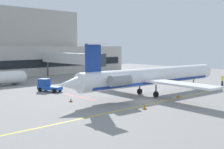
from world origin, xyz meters
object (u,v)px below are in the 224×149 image
belt_loader (47,86)px  fuel_tank (7,78)px  regional_jet (151,77)px  baggage_tug (135,74)px  marshaller (222,81)px

belt_loader → fuel_tank: 11.79m
regional_jet → fuel_tank: regional_jet is taller
belt_loader → baggage_tug: bearing=8.0°
fuel_tank → marshaller: bearing=-43.2°
regional_jet → fuel_tank: size_ratio=4.27×
belt_loader → marshaller: belt_loader is taller
regional_jet → belt_loader: 17.53m
baggage_tug → fuel_tank: bearing=164.0°
baggage_tug → belt_loader: 25.93m
baggage_tug → marshaller: same height
baggage_tug → belt_loader: (-25.68, -3.59, 0.06)m
regional_jet → belt_loader: size_ratio=7.46×
marshaller → regional_jet: bearing=171.4°
regional_jet → belt_loader: (-10.17, 14.15, -1.95)m
baggage_tug → belt_loader: belt_loader is taller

